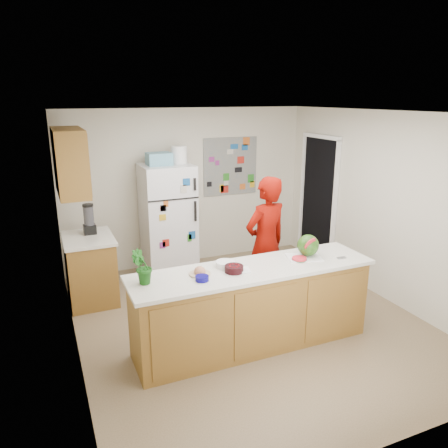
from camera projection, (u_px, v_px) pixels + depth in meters
name	position (u px, v px, depth m)	size (l,w,h in m)	color
floor	(248.00, 321.00, 5.41)	(4.00, 4.50, 0.02)	brown
wall_back	(187.00, 187.00, 7.05)	(4.00, 0.02, 2.50)	beige
wall_left	(67.00, 246.00, 4.29)	(0.02, 4.50, 2.50)	beige
wall_right	(385.00, 207.00, 5.81)	(0.02, 4.50, 2.50)	beige
ceiling	(252.00, 112.00, 4.70)	(4.00, 4.50, 0.02)	white
doorway	(319.00, 201.00, 7.15)	(0.03, 0.85, 2.04)	black
peninsula_base	(253.00, 309.00, 4.77)	(2.60, 0.62, 0.88)	brown
peninsula_top	(253.00, 269.00, 4.64)	(2.68, 0.70, 0.04)	silver
side_counter_base	(91.00, 270.00, 5.84)	(0.60, 0.80, 0.86)	brown
side_counter_top	(88.00, 238.00, 5.71)	(0.64, 0.84, 0.04)	silver
upper_cabinets	(70.00, 162.00, 5.33)	(0.35, 1.00, 0.80)	brown
refrigerator	(168.00, 220.00, 6.65)	(0.75, 0.70, 1.70)	silver
fridge_top_bin	(159.00, 159.00, 6.35)	(0.35, 0.28, 0.18)	#5999B2
photo_collage	(230.00, 166.00, 7.23)	(0.95, 0.01, 0.95)	slate
person	(266.00, 244.00, 5.53)	(0.63, 0.42, 1.74)	#660701
blender_appliance	(89.00, 220.00, 5.79)	(0.13, 0.13, 0.38)	black
cutting_board	(304.00, 257.00, 4.91)	(0.38, 0.28, 0.01)	white
watermelon	(308.00, 245.00, 4.92)	(0.24, 0.24, 0.24)	#214F14
watermelon_slice	(299.00, 258.00, 4.83)	(0.16, 0.16, 0.02)	#D7274F
cherry_bowl	(234.00, 269.00, 4.51)	(0.20, 0.20, 0.07)	black
white_bowl	(225.00, 264.00, 4.65)	(0.21, 0.21, 0.06)	white
cobalt_bowl	(202.00, 278.00, 4.30)	(0.14, 0.14, 0.05)	#08045F
plate	(200.00, 274.00, 4.45)	(0.22, 0.22, 0.02)	beige
paper_towel	(242.00, 270.00, 4.54)	(0.17, 0.15, 0.02)	white
keys	(341.00, 258.00, 4.90)	(0.10, 0.04, 0.01)	gray
potted_plant	(142.00, 267.00, 4.18)	(0.19, 0.16, 0.35)	#183E11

